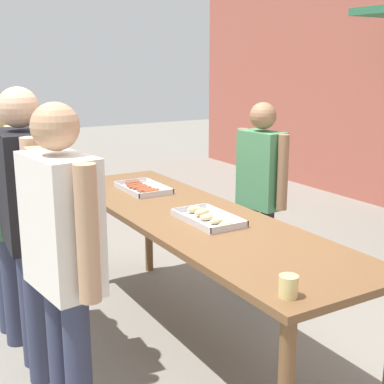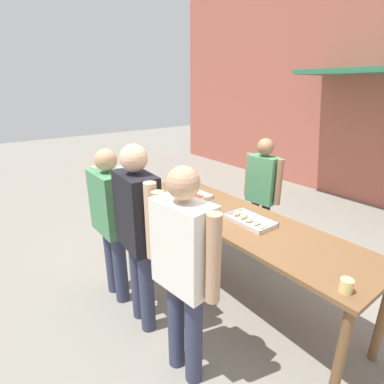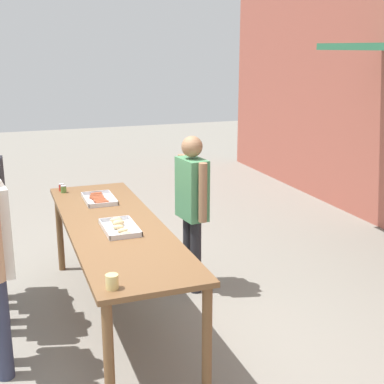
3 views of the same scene
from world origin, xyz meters
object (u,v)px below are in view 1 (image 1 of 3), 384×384
(beer_cup, at_px, (288,286))
(person_customer_waiting_in_line, at_px, (26,211))
(food_tray_sausages, at_px, (143,189))
(condiment_jar_mustard, at_px, (81,177))
(food_tray_buns, at_px, (207,218))
(condiment_jar_ketchup, at_px, (86,179))
(person_customer_with_cup, at_px, (63,250))
(person_customer_holding_hotdog, at_px, (3,205))
(person_server_behind_table, at_px, (261,183))

(beer_cup, bearing_deg, person_customer_waiting_in_line, -154.09)
(food_tray_sausages, relative_size, condiment_jar_mustard, 6.14)
(food_tray_sausages, distance_m, food_tray_buns, 0.91)
(beer_cup, xyz_separation_m, person_customer_waiting_in_line, (-1.47, -0.71, 0.07))
(beer_cup, height_order, person_customer_waiting_in_line, person_customer_waiting_in_line)
(food_tray_sausages, bearing_deg, beer_cup, -8.20)
(food_tray_sausages, distance_m, condiment_jar_mustard, 0.61)
(food_tray_buns, relative_size, condiment_jar_mustard, 6.22)
(condiment_jar_ketchup, height_order, person_customer_with_cup, person_customer_with_cup)
(food_tray_buns, distance_m, person_customer_holding_hotdog, 1.37)
(condiment_jar_ketchup, relative_size, beer_cup, 0.80)
(person_customer_with_cup, bearing_deg, person_customer_holding_hotdog, -5.45)
(condiment_jar_mustard, relative_size, condiment_jar_ketchup, 1.00)
(food_tray_sausages, height_order, beer_cup, beer_cup)
(food_tray_sausages, height_order, condiment_jar_mustard, condiment_jar_mustard)
(condiment_jar_mustard, xyz_separation_m, beer_cup, (2.54, 0.01, 0.01))
(condiment_jar_mustard, distance_m, person_server_behind_table, 1.45)
(food_tray_buns, distance_m, person_customer_with_cup, 1.05)
(person_customer_holding_hotdog, bearing_deg, food_tray_buns, -131.73)
(beer_cup, bearing_deg, person_customer_with_cup, -138.29)
(food_tray_sausages, xyz_separation_m, condiment_jar_ketchup, (-0.44, -0.29, 0.02))
(person_customer_holding_hotdog, bearing_deg, person_customer_with_cup, -179.40)
(condiment_jar_mustard, relative_size, person_customer_with_cup, 0.04)
(condiment_jar_mustard, height_order, person_server_behind_table, person_server_behind_table)
(condiment_jar_ketchup, height_order, person_server_behind_table, person_server_behind_table)
(person_server_behind_table, bearing_deg, person_customer_holding_hotdog, -107.52)
(person_server_behind_table, bearing_deg, person_customer_waiting_in_line, -91.51)
(condiment_jar_ketchup, xyz_separation_m, beer_cup, (2.46, 0.00, 0.01))
(person_customer_waiting_in_line, bearing_deg, person_customer_holding_hotdog, 7.27)
(person_customer_waiting_in_line, bearing_deg, person_server_behind_table, -80.40)
(person_customer_with_cup, bearing_deg, condiment_jar_mustard, -28.91)
(food_tray_buns, relative_size, person_customer_with_cup, 0.28)
(beer_cup, relative_size, person_customer_holding_hotdog, 0.06)
(beer_cup, distance_m, person_customer_waiting_in_line, 1.64)
(food_tray_sausages, xyz_separation_m, person_server_behind_table, (0.36, 0.85, 0.01))
(condiment_jar_ketchup, distance_m, person_customer_holding_hotdog, 0.87)
(condiment_jar_mustard, distance_m, person_customer_with_cup, 1.88)
(condiment_jar_ketchup, bearing_deg, food_tray_sausages, 33.63)
(condiment_jar_mustard, xyz_separation_m, person_server_behind_table, (0.89, 1.15, -0.01))
(food_tray_sausages, xyz_separation_m, person_customer_with_cup, (1.22, -1.00, 0.08))
(condiment_jar_ketchup, xyz_separation_m, person_server_behind_table, (0.80, 1.14, -0.01))
(person_customer_holding_hotdog, relative_size, person_customer_with_cup, 0.95)
(person_customer_waiting_in_line, bearing_deg, condiment_jar_mustard, -29.30)
(beer_cup, height_order, person_customer_holding_hotdog, person_customer_holding_hotdog)
(condiment_jar_mustard, xyz_separation_m, person_customer_with_cup, (1.74, -0.70, 0.05))
(food_tray_buns, xyz_separation_m, person_customer_waiting_in_line, (-0.37, -1.01, 0.10))
(food_tray_sausages, distance_m, beer_cup, 2.04)
(food_tray_sausages, relative_size, beer_cup, 4.90)
(person_customer_with_cup, bearing_deg, condiment_jar_ketchup, -30.19)
(condiment_jar_mustard, height_order, beer_cup, beer_cup)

